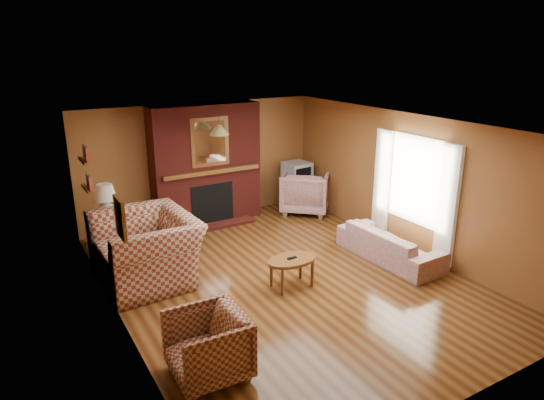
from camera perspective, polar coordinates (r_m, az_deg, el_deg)
floor at (r=7.69m, az=1.48°, el=-9.19°), size 6.50×6.50×0.00m
ceiling at (r=6.93m, az=1.64°, el=8.75°), size 6.50×6.50×0.00m
wall_back at (r=10.02m, az=-8.34°, el=4.44°), size 6.50×0.00×6.50m
wall_front at (r=5.00m, az=22.01°, el=-10.95°), size 6.50×0.00×6.50m
wall_left at (r=6.35m, az=-18.05°, el=-4.31°), size 0.00×6.50×6.50m
wall_right at (r=8.75m, az=15.60°, el=1.98°), size 0.00×6.50×6.50m
fireplace at (r=9.79m, az=-7.74°, el=4.03°), size 2.20×0.82×2.40m
window_right at (r=8.61m, az=16.28°, el=1.14°), size 0.10×1.85×2.00m
bookshelf at (r=8.01m, az=-21.05°, el=3.44°), size 0.09×0.55×0.71m
botanical_print at (r=5.96m, az=-17.40°, el=-2.10°), size 0.05×0.40×0.50m
pendant_light at (r=9.01m, az=-6.23°, el=8.20°), size 0.36×0.36×0.48m
plaid_loveseat at (r=7.67m, az=-14.60°, el=-5.60°), size 1.45×1.65×1.04m
plaid_armchair at (r=5.54m, az=-7.61°, el=-16.63°), size 0.85×0.82×0.75m
floral_sofa at (r=8.44m, az=13.69°, el=-5.10°), size 0.80×1.93×0.56m
floral_armchair at (r=10.50m, az=3.98°, el=1.00°), size 1.40×1.40×0.91m
coffee_table at (r=7.28m, az=2.36°, el=-7.37°), size 0.79×0.49×0.48m
side_table at (r=8.99m, az=-18.57°, el=-4.01°), size 0.46×0.46×0.58m
table_lamp at (r=8.78m, az=-18.99°, el=-0.04°), size 0.40×0.40×0.65m
tv_stand at (r=10.80m, az=2.90°, el=0.52°), size 0.54×0.50×0.56m
crt_tv at (r=10.65m, az=2.96°, el=3.18°), size 0.57×0.57×0.48m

